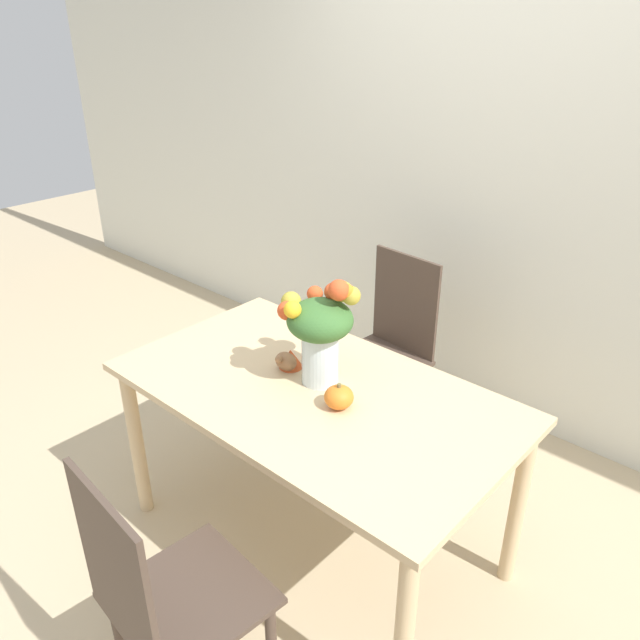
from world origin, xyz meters
TOP-DOWN VIEW (x-y plane):
  - ground_plane at (0.00, 0.00)m, footprint 12.00×12.00m
  - wall_back at (0.00, 1.42)m, footprint 8.00×0.06m
  - dining_table at (0.00, 0.00)m, footprint 1.52×0.86m
  - flower_vase at (-0.02, 0.06)m, footprint 0.28×0.30m
  - pumpkin at (0.15, -0.03)m, footprint 0.11×0.11m
  - turkey_figurine at (-0.17, 0.04)m, footprint 0.09×0.13m
  - dining_chair_near_window at (-0.26, 0.83)m, footprint 0.45×0.45m
  - dining_chair_far_side at (0.16, -0.82)m, footprint 0.46×0.46m

SIDE VIEW (x-z plane):
  - ground_plane at x=0.00m, z-range 0.00..0.00m
  - dining_chair_near_window at x=-0.26m, z-range 0.01..0.98m
  - dining_chair_far_side at x=0.16m, z-range 0.01..0.98m
  - dining_table at x=0.00m, z-range 0.29..1.05m
  - turkey_figurine at x=-0.17m, z-range 0.76..0.84m
  - pumpkin at x=0.15m, z-range 0.76..0.86m
  - flower_vase at x=-0.02m, z-range 0.78..1.20m
  - wall_back at x=0.00m, z-range 0.00..2.70m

